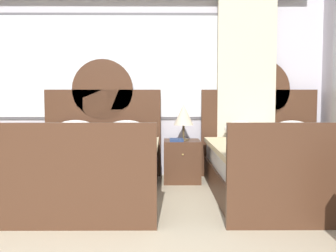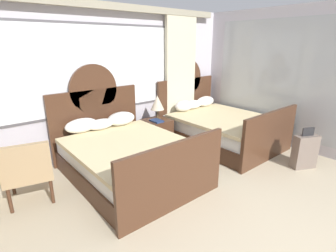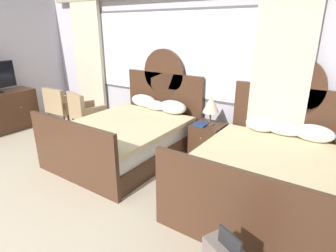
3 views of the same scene
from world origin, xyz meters
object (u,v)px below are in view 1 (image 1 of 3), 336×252
object	(u,v)px
bed_near_window	(88,164)
book_on_nightstand	(176,140)
table_lamp_on_nightstand	(184,115)
nightstand_between_beds	(182,161)
bed_near_mirror	(281,164)

from	to	relation	value
bed_near_window	book_on_nightstand	distance (m)	1.21
bed_near_window	book_on_nightstand	world-z (taller)	bed_near_window
table_lamp_on_nightstand	book_on_nightstand	xyz separation A→B (m)	(-0.10, -0.10, -0.33)
book_on_nightstand	bed_near_window	bearing A→B (deg)	-151.24
nightstand_between_beds	table_lamp_on_nightstand	size ratio (longest dim) A/B	1.14
nightstand_between_beds	book_on_nightstand	bearing A→B (deg)	-128.15
bed_near_window	table_lamp_on_nightstand	xyz separation A→B (m)	(1.14, 0.67, 0.55)
table_lamp_on_nightstand	bed_near_window	bearing A→B (deg)	-149.47
nightstand_between_beds	table_lamp_on_nightstand	distance (m)	0.62
bed_near_window	bed_near_mirror	distance (m)	2.25
nightstand_between_beds	book_on_nightstand	world-z (taller)	book_on_nightstand
bed_near_mirror	nightstand_between_beds	distance (m)	1.31
bed_near_window	bed_near_mirror	world-z (taller)	same
bed_near_mirror	nightstand_between_beds	size ratio (longest dim) A/B	3.93
bed_near_window	nightstand_between_beds	world-z (taller)	bed_near_window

